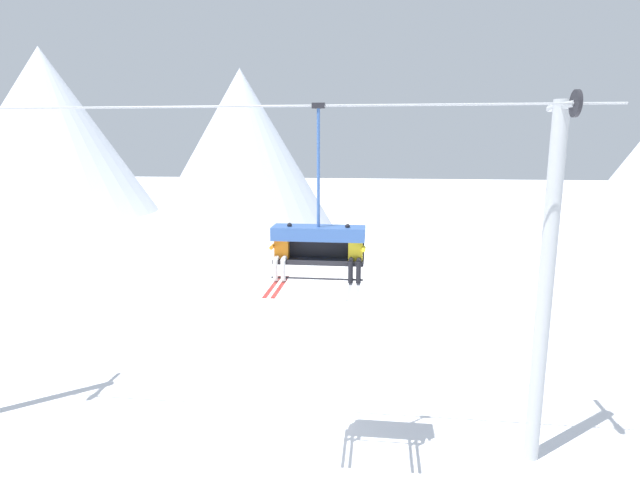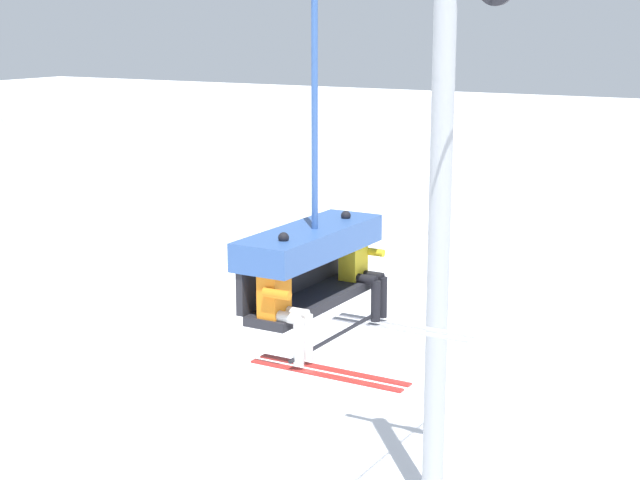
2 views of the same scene
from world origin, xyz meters
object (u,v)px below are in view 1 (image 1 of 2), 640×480
lift_tower_far (546,282)px  skier_yellow (355,253)px  skier_orange (281,252)px  chairlift_chair (319,237)px

lift_tower_far → skier_yellow: lift_tower_far is taller
lift_tower_far → skier_orange: 6.27m
lift_tower_far → chairlift_chair: 5.46m
chairlift_chair → skier_orange: chairlift_chair is taller
chairlift_chair → skier_orange: (-0.85, -0.21, -0.31)m
lift_tower_far → skier_yellow: (-4.46, -0.92, 0.77)m
chairlift_chair → skier_yellow: bearing=-14.2°
chairlift_chair → skier_yellow: 0.93m
lift_tower_far → skier_yellow: 4.62m
chairlift_chair → lift_tower_far: bearing=7.6°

